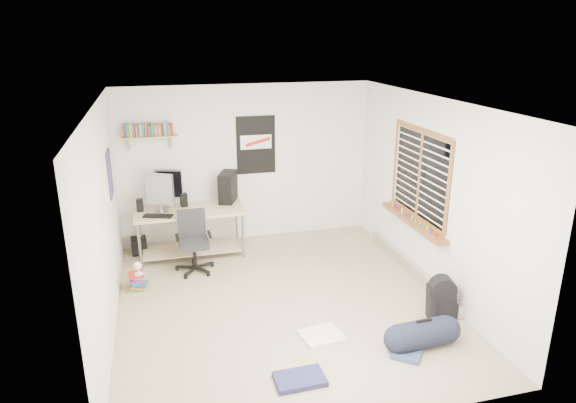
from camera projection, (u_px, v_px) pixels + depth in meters
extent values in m
cube|color=gray|center=(282.00, 302.00, 6.49)|extent=(4.00, 4.50, 0.01)
cube|color=white|center=(281.00, 102.00, 5.70)|extent=(4.00, 4.50, 0.01)
cube|color=silver|center=(247.00, 164.00, 8.16)|extent=(4.00, 0.01, 2.50)
cube|color=silver|center=(103.00, 224.00, 5.61)|extent=(0.01, 4.50, 2.50)
cube|color=silver|center=(433.00, 196.00, 6.58)|extent=(0.01, 4.50, 2.50)
cube|color=#CCA88D|center=(191.00, 233.00, 7.74)|extent=(1.70, 0.94, 0.74)
cube|color=#B7B8BD|center=(160.00, 197.00, 7.45)|extent=(0.42, 0.29, 0.46)
cube|color=#9B9A9F|center=(169.00, 191.00, 7.72)|extent=(0.43, 0.21, 0.46)
cube|color=black|center=(228.00, 187.00, 7.93)|extent=(0.36, 0.49, 0.46)
cube|color=black|center=(158.00, 216.00, 7.33)|extent=(0.44, 0.27, 0.02)
cube|color=black|center=(140.00, 205.00, 7.53)|extent=(0.10, 0.10, 0.19)
cube|color=black|center=(184.00, 200.00, 7.75)|extent=(0.11, 0.11, 0.20)
cube|color=#252527|center=(194.00, 239.00, 7.18)|extent=(0.58, 0.58, 0.87)
cube|color=tan|center=(150.00, 137.00, 7.54)|extent=(0.80, 0.22, 0.24)
cube|color=black|center=(256.00, 145.00, 8.08)|extent=(0.62, 0.03, 0.92)
cube|color=navy|center=(110.00, 174.00, 6.63)|extent=(0.02, 0.42, 0.60)
cube|color=brown|center=(419.00, 175.00, 6.78)|extent=(0.10, 1.50, 1.26)
cube|color=#B7B2A8|center=(411.00, 268.00, 7.21)|extent=(0.08, 2.50, 0.18)
cube|color=black|center=(441.00, 302.00, 6.09)|extent=(0.36, 0.31, 0.42)
cylinder|color=black|center=(422.00, 335.00, 5.52)|extent=(0.33, 0.33, 0.61)
cube|color=silver|center=(322.00, 336.00, 5.73)|extent=(0.51, 0.45, 0.04)
cube|color=#21234C|center=(300.00, 379.00, 5.00)|extent=(0.50, 0.32, 0.05)
cube|color=navy|center=(408.00, 350.00, 5.46)|extent=(0.48, 0.50, 0.05)
cube|color=brown|center=(138.00, 279.00, 6.76)|extent=(0.45, 0.37, 0.31)
cube|color=white|center=(138.00, 264.00, 6.67)|extent=(0.18, 0.22, 0.19)
cube|color=black|center=(139.00, 245.00, 7.84)|extent=(0.24, 0.24, 0.25)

